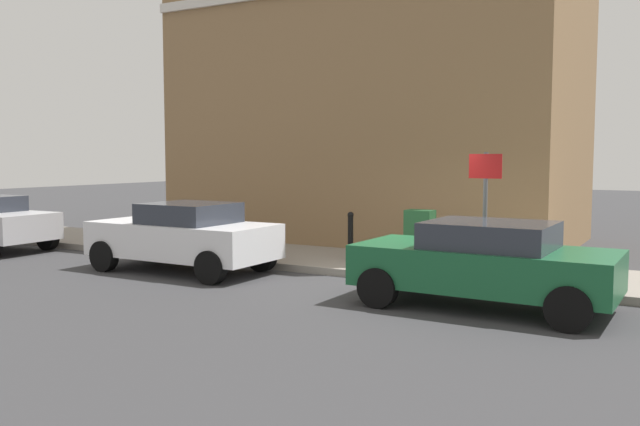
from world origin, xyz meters
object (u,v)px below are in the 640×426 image
utility_cabinet (420,240)px  street_sign (485,196)px  car_green (485,262)px  car_white (184,236)px  bollard_near_cabinet (351,234)px

utility_cabinet → street_sign: (-0.74, -1.53, 0.98)m
car_green → car_white: bearing=-1.0°
street_sign → utility_cabinet: bearing=64.2°
bollard_near_cabinet → car_white: bearing=130.4°
car_white → bollard_near_cabinet: (2.29, -2.69, -0.04)m
car_green → car_white: 6.33m
car_green → car_white: (0.22, 6.33, 0.02)m
bollard_near_cabinet → street_sign: size_ratio=0.45×
car_green → utility_cabinet: bearing=-49.0°
utility_cabinet → bollard_near_cabinet: 1.63m
utility_cabinet → bollard_near_cabinet: (0.10, 1.62, 0.02)m
car_green → bollard_near_cabinet: size_ratio=3.84×
car_white → bollard_near_cabinet: size_ratio=3.79×
bollard_near_cabinet → street_sign: (-0.84, -3.15, 0.96)m
bollard_near_cabinet → car_green: bearing=-124.5°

